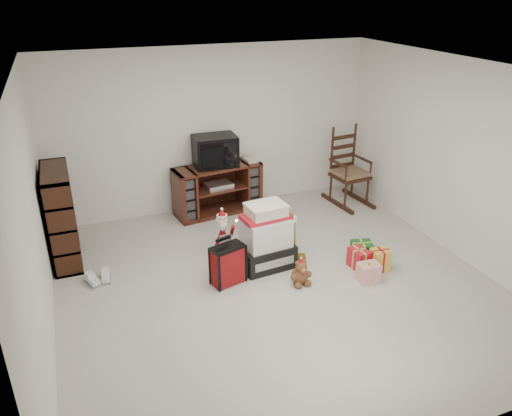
{
  "coord_description": "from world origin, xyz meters",
  "views": [
    {
      "loc": [
        -2.07,
        -4.63,
        3.32
      ],
      "look_at": [
        -0.03,
        0.6,
        0.76
      ],
      "focal_mm": 35.0,
      "sensor_mm": 36.0,
      "label": 1
    }
  ],
  "objects_px": {
    "rocking_chair": "(348,176)",
    "santa_figurine": "(281,233)",
    "bookshelf": "(61,218)",
    "teddy_bear": "(300,273)",
    "red_suitcase": "(228,265)",
    "gift_cluster": "(367,260)",
    "mrs_claus_figurine": "(223,237)",
    "sneaker_pair": "(99,279)",
    "gift_pile": "(266,240)",
    "tv_stand": "(218,189)",
    "crt_television": "(215,151)"
  },
  "relations": [
    {
      "from": "rocking_chair",
      "to": "santa_figurine",
      "type": "bearing_deg",
      "value": -152.82
    },
    {
      "from": "bookshelf",
      "to": "teddy_bear",
      "type": "distance_m",
      "value": 3.09
    },
    {
      "from": "bookshelf",
      "to": "santa_figurine",
      "type": "xyz_separation_m",
      "value": [
        2.7,
        -0.79,
        -0.35
      ]
    },
    {
      "from": "red_suitcase",
      "to": "santa_figurine",
      "type": "relative_size",
      "value": 0.93
    },
    {
      "from": "gift_cluster",
      "to": "teddy_bear",
      "type": "bearing_deg",
      "value": -179.88
    },
    {
      "from": "teddy_bear",
      "to": "mrs_claus_figurine",
      "type": "bearing_deg",
      "value": 121.51
    },
    {
      "from": "sneaker_pair",
      "to": "gift_pile",
      "type": "bearing_deg",
      "value": -20.37
    },
    {
      "from": "bookshelf",
      "to": "red_suitcase",
      "type": "height_order",
      "value": "bookshelf"
    },
    {
      "from": "tv_stand",
      "to": "rocking_chair",
      "type": "height_order",
      "value": "rocking_chair"
    },
    {
      "from": "tv_stand",
      "to": "sneaker_pair",
      "type": "bearing_deg",
      "value": -151.67
    },
    {
      "from": "mrs_claus_figurine",
      "to": "crt_television",
      "type": "height_order",
      "value": "crt_television"
    },
    {
      "from": "bookshelf",
      "to": "mrs_claus_figurine",
      "type": "distance_m",
      "value": 2.06
    },
    {
      "from": "rocking_chair",
      "to": "teddy_bear",
      "type": "xyz_separation_m",
      "value": [
        -1.78,
        -1.94,
        -0.3
      ]
    },
    {
      "from": "gift_pile",
      "to": "teddy_bear",
      "type": "height_order",
      "value": "gift_pile"
    },
    {
      "from": "gift_pile",
      "to": "mrs_claus_figurine",
      "type": "xyz_separation_m",
      "value": [
        -0.41,
        0.5,
        -0.12
      ]
    },
    {
      "from": "teddy_bear",
      "to": "sneaker_pair",
      "type": "xyz_separation_m",
      "value": [
        -2.24,
        0.91,
        -0.09
      ]
    },
    {
      "from": "sneaker_pair",
      "to": "crt_television",
      "type": "bearing_deg",
      "value": 26.46
    },
    {
      "from": "red_suitcase",
      "to": "sneaker_pair",
      "type": "relative_size",
      "value": 1.83
    },
    {
      "from": "santa_figurine",
      "to": "red_suitcase",
      "type": "bearing_deg",
      "value": -149.93
    },
    {
      "from": "teddy_bear",
      "to": "sneaker_pair",
      "type": "relative_size",
      "value": 0.99
    },
    {
      "from": "bookshelf",
      "to": "rocking_chair",
      "type": "distance_m",
      "value": 4.37
    },
    {
      "from": "bookshelf",
      "to": "mrs_claus_figurine",
      "type": "xyz_separation_m",
      "value": [
        1.94,
        -0.61,
        -0.34
      ]
    },
    {
      "from": "santa_figurine",
      "to": "mrs_claus_figurine",
      "type": "xyz_separation_m",
      "value": [
        -0.76,
        0.18,
        0.01
      ]
    },
    {
      "from": "gift_pile",
      "to": "sneaker_pair",
      "type": "distance_m",
      "value": 2.08
    },
    {
      "from": "mrs_claus_figurine",
      "to": "sneaker_pair",
      "type": "relative_size",
      "value": 2.04
    },
    {
      "from": "mrs_claus_figurine",
      "to": "sneaker_pair",
      "type": "height_order",
      "value": "mrs_claus_figurine"
    },
    {
      "from": "tv_stand",
      "to": "red_suitcase",
      "type": "distance_m",
      "value": 2.06
    },
    {
      "from": "rocking_chair",
      "to": "mrs_claus_figurine",
      "type": "distance_m",
      "value": 2.59
    },
    {
      "from": "rocking_chair",
      "to": "bookshelf",
      "type": "bearing_deg",
      "value": 177.84
    },
    {
      "from": "tv_stand",
      "to": "gift_cluster",
      "type": "bearing_deg",
      "value": -69.36
    },
    {
      "from": "gift_cluster",
      "to": "bookshelf",
      "type": "bearing_deg",
      "value": 154.87
    },
    {
      "from": "santa_figurine",
      "to": "gift_cluster",
      "type": "relative_size",
      "value": 0.81
    },
    {
      "from": "rocking_chair",
      "to": "gift_pile",
      "type": "xyz_separation_m",
      "value": [
        -2.01,
        -1.4,
        -0.08
      ]
    },
    {
      "from": "bookshelf",
      "to": "gift_cluster",
      "type": "xyz_separation_m",
      "value": [
        3.51,
        -1.65,
        -0.47
      ]
    },
    {
      "from": "red_suitcase",
      "to": "santa_figurine",
      "type": "distance_m",
      "value": 1.06
    },
    {
      "from": "bookshelf",
      "to": "sneaker_pair",
      "type": "bearing_deg",
      "value": -65.96
    },
    {
      "from": "mrs_claus_figurine",
      "to": "santa_figurine",
      "type": "bearing_deg",
      "value": -13.38
    },
    {
      "from": "teddy_bear",
      "to": "santa_figurine",
      "type": "height_order",
      "value": "santa_figurine"
    },
    {
      "from": "mrs_claus_figurine",
      "to": "gift_cluster",
      "type": "distance_m",
      "value": 1.89
    },
    {
      "from": "red_suitcase",
      "to": "gift_cluster",
      "type": "distance_m",
      "value": 1.77
    },
    {
      "from": "red_suitcase",
      "to": "santa_figurine",
      "type": "xyz_separation_m",
      "value": [
        0.92,
        0.53,
        -0.01
      ]
    },
    {
      "from": "rocking_chair",
      "to": "crt_television",
      "type": "xyz_separation_m",
      "value": [
        -2.1,
        0.39,
        0.56
      ]
    },
    {
      "from": "gift_pile",
      "to": "sneaker_pair",
      "type": "relative_size",
      "value": 2.62
    },
    {
      "from": "tv_stand",
      "to": "mrs_claus_figurine",
      "type": "bearing_deg",
      "value": -112.2
    },
    {
      "from": "tv_stand",
      "to": "crt_television",
      "type": "relative_size",
      "value": 2.14
    },
    {
      "from": "red_suitcase",
      "to": "mrs_claus_figurine",
      "type": "relative_size",
      "value": 0.9
    },
    {
      "from": "tv_stand",
      "to": "gift_pile",
      "type": "xyz_separation_m",
      "value": [
        0.07,
        -1.78,
        -0.02
      ]
    },
    {
      "from": "bookshelf",
      "to": "santa_figurine",
      "type": "height_order",
      "value": "bookshelf"
    },
    {
      "from": "teddy_bear",
      "to": "crt_television",
      "type": "bearing_deg",
      "value": 97.64
    },
    {
      "from": "santa_figurine",
      "to": "mrs_claus_figurine",
      "type": "height_order",
      "value": "mrs_claus_figurine"
    }
  ]
}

